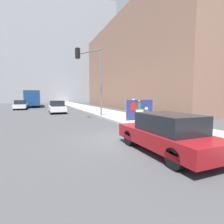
# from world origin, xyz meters

# --- Properties ---
(ground_plane) EXTENTS (160.00, 160.00, 0.00)m
(ground_plane) POSITION_xyz_m (0.00, 0.00, 0.00)
(ground_plane) COLOR #444447
(sidewalk_curb) EXTENTS (3.86, 90.00, 0.17)m
(sidewalk_curb) POSITION_xyz_m (3.64, 15.00, 0.08)
(sidewalk_curb) COLOR #B7B2A8
(sidewalk_curb) RESTS_ON ground_plane
(building_backdrop_far) EXTENTS (52.00, 12.00, 37.01)m
(building_backdrop_far) POSITION_xyz_m (-2.00, 60.99, 18.50)
(building_backdrop_far) COLOR #99999E
(building_backdrop_far) RESTS_ON ground_plane
(building_backdrop_right) EXTENTS (10.00, 32.00, 14.80)m
(building_backdrop_right) POSITION_xyz_m (12.91, 19.34, 7.40)
(building_backdrop_right) COLOR #936B56
(building_backdrop_right) RESTS_ON ground_plane
(seated_protester) EXTENTS (0.99, 0.77, 1.22)m
(seated_protester) POSITION_xyz_m (2.39, 1.70, 0.83)
(seated_protester) COLOR #474C56
(seated_protester) RESTS_ON sidewalk_curb
(jogger_on_sidewalk) EXTENTS (0.34, 0.34, 1.61)m
(jogger_on_sidewalk) POSITION_xyz_m (3.56, 4.52, 0.98)
(jogger_on_sidewalk) COLOR #334775
(jogger_on_sidewalk) RESTS_ON sidewalk_curb
(pedestrian_behind) EXTENTS (0.34, 0.34, 1.67)m
(pedestrian_behind) POSITION_xyz_m (3.90, 6.02, 1.02)
(pedestrian_behind) COLOR black
(pedestrian_behind) RESTS_ON sidewalk_curb
(protest_banner) EXTENTS (2.53, 0.06, 1.60)m
(protest_banner) POSITION_xyz_m (3.67, 4.60, 1.02)
(protest_banner) COLOR slate
(protest_banner) RESTS_ON sidewalk_curb
(traffic_light_pole) EXTENTS (2.81, 2.58, 6.13)m
(traffic_light_pole) POSITION_xyz_m (0.97, 8.27, 4.29)
(traffic_light_pole) COLOR slate
(traffic_light_pole) RESTS_ON sidewalk_curb
(parked_car_curbside) EXTENTS (1.75, 4.29, 1.44)m
(parked_car_curbside) POSITION_xyz_m (0.55, -2.34, 0.72)
(parked_car_curbside) COLOR maroon
(parked_car_curbside) RESTS_ON ground_plane
(car_on_road_nearest) EXTENTS (1.81, 4.63, 1.53)m
(car_on_road_nearest) POSITION_xyz_m (-1.69, 15.22, 0.76)
(car_on_road_nearest) COLOR white
(car_on_road_nearest) RESTS_ON ground_plane
(car_on_road_midblock) EXTENTS (1.74, 4.63, 1.46)m
(car_on_road_midblock) POSITION_xyz_m (-6.45, 23.56, 0.73)
(car_on_road_midblock) COLOR white
(car_on_road_midblock) RESTS_ON ground_plane
(city_bus_on_road) EXTENTS (2.60, 12.28, 3.10)m
(city_bus_on_road) POSITION_xyz_m (-4.86, 31.58, 1.79)
(city_bus_on_road) COLOR navy
(city_bus_on_road) RESTS_ON ground_plane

